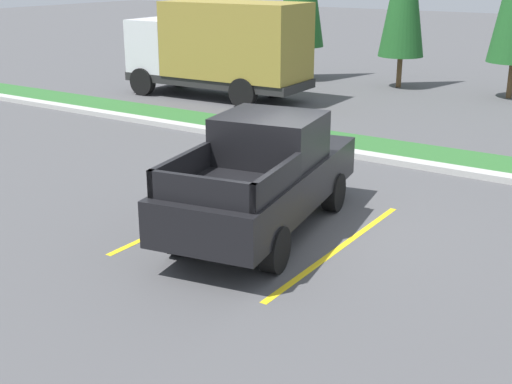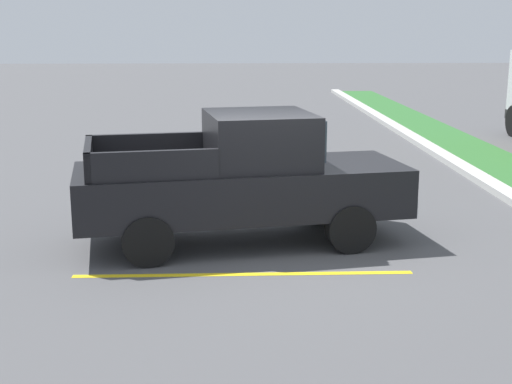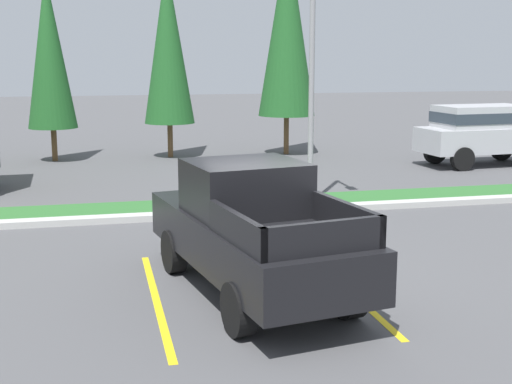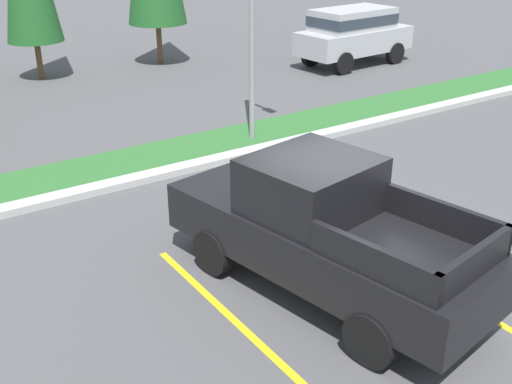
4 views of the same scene
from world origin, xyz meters
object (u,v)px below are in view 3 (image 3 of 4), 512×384
object	(u,v)px
suv_distant	(483,130)
cypress_tree_center	(168,43)
pickup_truck_main	(251,229)
cypress_tree_left_inner	(49,51)
street_light	(314,44)
cypress_tree_right_inner	(287,25)

from	to	relation	value
suv_distant	cypress_tree_center	distance (m)	11.76
pickup_truck_main	cypress_tree_left_inner	world-z (taller)	cypress_tree_left_inner
suv_distant	street_light	bearing A→B (deg)	-147.14
suv_distant	street_light	xyz separation A→B (m)	(-7.85, -5.07, 2.82)
cypress_tree_center	cypress_tree_right_inner	distance (m)	4.58
street_light	cypress_tree_left_inner	xyz separation A→B (m)	(-6.82, 9.54, -0.09)
suv_distant	cypress_tree_center	bearing A→B (deg)	156.63
street_light	cypress_tree_center	xyz separation A→B (m)	(-2.58, 9.58, 0.19)
street_light	cypress_tree_right_inner	xyz separation A→B (m)	(1.94, 9.42, 0.88)
suv_distant	cypress_tree_right_inner	bearing A→B (deg)	143.71
pickup_truck_main	cypress_tree_left_inner	xyz separation A→B (m)	(-3.83, 15.72, 2.93)
cypress_tree_center	cypress_tree_left_inner	bearing A→B (deg)	-179.36
cypress_tree_center	cypress_tree_right_inner	size ratio (longest dim) A/B	0.86
cypress_tree_left_inner	cypress_tree_right_inner	size ratio (longest dim) A/B	0.80
suv_distant	cypress_tree_left_inner	size ratio (longest dim) A/B	0.70
street_light	cypress_tree_right_inner	size ratio (longest dim) A/B	0.84
street_light	suv_distant	bearing A→B (deg)	32.86
pickup_truck_main	suv_distant	xyz separation A→B (m)	(10.84, 11.26, 0.20)
cypress_tree_right_inner	street_light	bearing A→B (deg)	-101.65
street_light	cypress_tree_center	size ratio (longest dim) A/B	0.97
suv_distant	cypress_tree_left_inner	distance (m)	15.57
pickup_truck_main	cypress_tree_right_inner	size ratio (longest dim) A/B	0.65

